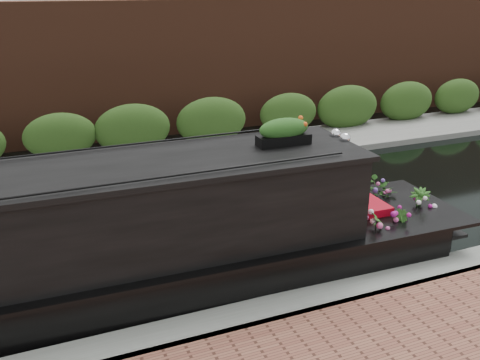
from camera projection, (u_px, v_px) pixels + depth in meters
name	position (u px, v px, depth m)	size (l,w,h in m)	color
ground	(199.00, 228.00, 10.37)	(80.00, 80.00, 0.00)	black
near_bank_coping	(274.00, 322.00, 7.51)	(40.00, 0.60, 0.50)	gray
far_bank_path	(148.00, 164.00, 14.00)	(40.00, 2.40, 0.34)	gray
far_hedge	(141.00, 154.00, 14.78)	(40.00, 1.10, 2.80)	#284717
far_brick_wall	(126.00, 135.00, 16.59)	(40.00, 1.00, 8.00)	#4F2A1B
narrowboat	(94.00, 256.00, 7.62)	(11.76, 2.38, 2.76)	black
rope_fender	(434.00, 225.00, 10.10)	(0.32, 0.32, 0.35)	brown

